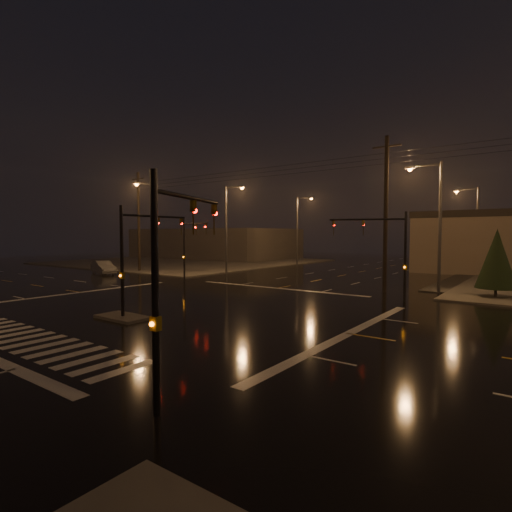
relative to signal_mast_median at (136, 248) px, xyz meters
name	(u,v)px	position (x,y,z in m)	size (l,w,h in m)	color
ground	(179,308)	(0.00, 3.07, -3.75)	(140.00, 140.00, 0.00)	black
sidewalk_nw	(188,261)	(-30.00, 33.07, -3.69)	(36.00, 36.00, 0.12)	#45423D
median_island	(123,317)	(0.00, -0.93, -3.68)	(3.00, 1.60, 0.15)	#45423D
crosswalk	(23,338)	(0.00, -5.93, -3.75)	(15.00, 2.60, 0.01)	beige
stop_bar_far	(277,288)	(0.00, 14.07, -3.75)	(16.00, 0.50, 0.01)	beige
commercial_block	(214,243)	(-35.00, 45.07, -0.95)	(30.00, 18.00, 5.60)	#3B3534
signal_mast_median	(136,248)	(0.00, 0.00, 0.00)	(0.25, 4.59, 6.00)	black
signal_mast_ne	(389,245)	(9.50, 13.21, 0.04)	(4.84, 1.86, 6.00)	black
signal_mast_nw	(189,242)	(-9.50, 13.21, 0.04)	(4.84, 1.86, 6.00)	black
signal_mast_se	(171,263)	(10.23, -6.68, -0.04)	(1.55, 3.87, 6.00)	black
streetlight_1	(228,223)	(-11.18, 21.07, 2.05)	(2.77, 0.32, 10.00)	#38383A
streetlight_2	(299,226)	(-11.18, 37.07, 2.05)	(2.77, 0.32, 10.00)	#38383A
streetlight_3	(436,217)	(11.18, 19.07, 2.05)	(2.77, 0.32, 10.00)	#38383A
streetlight_4	(474,223)	(11.18, 39.07, 2.05)	(2.77, 0.32, 10.00)	#38383A
streetlight_5	(153,222)	(-16.00, 14.26, 2.05)	(0.32, 2.77, 10.00)	#38383A
utility_pole_0	(139,221)	(-22.00, 17.07, 2.38)	(2.20, 0.32, 12.00)	black
utility_pole_1	(386,213)	(8.00, 17.07, 2.38)	(2.20, 0.32, 12.00)	black
conifer_0	(497,259)	(15.29, 18.69, -0.96)	(2.68, 2.68, 4.88)	black
car_crossing	(103,268)	(-22.56, 12.53, -3.00)	(1.59, 4.57, 1.51)	slate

